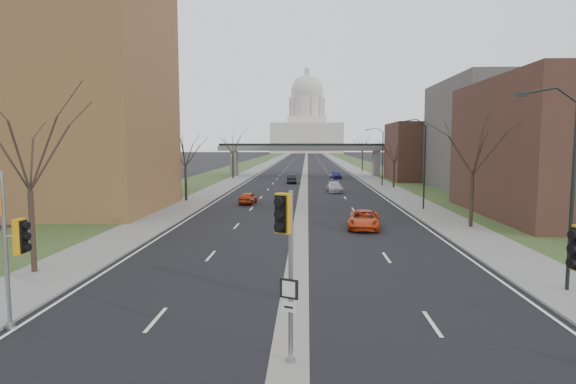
# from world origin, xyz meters

# --- Properties ---
(ground) EXTENTS (700.00, 700.00, 0.00)m
(ground) POSITION_xyz_m (0.00, 0.00, 0.00)
(ground) COLOR black
(ground) RESTS_ON ground
(road_surface) EXTENTS (20.00, 600.00, 0.01)m
(road_surface) POSITION_xyz_m (0.00, 150.00, 0.01)
(road_surface) COLOR black
(road_surface) RESTS_ON ground
(median_strip) EXTENTS (1.20, 600.00, 0.02)m
(median_strip) POSITION_xyz_m (0.00, 150.00, 0.00)
(median_strip) COLOR gray
(median_strip) RESTS_ON ground
(sidewalk_right) EXTENTS (4.00, 600.00, 0.12)m
(sidewalk_right) POSITION_xyz_m (12.00, 150.00, 0.06)
(sidewalk_right) COLOR gray
(sidewalk_right) RESTS_ON ground
(sidewalk_left) EXTENTS (4.00, 600.00, 0.12)m
(sidewalk_left) POSITION_xyz_m (-12.00, 150.00, 0.06)
(sidewalk_left) COLOR gray
(sidewalk_left) RESTS_ON ground
(grass_verge_right) EXTENTS (8.00, 600.00, 0.10)m
(grass_verge_right) POSITION_xyz_m (18.00, 150.00, 0.05)
(grass_verge_right) COLOR #283E1C
(grass_verge_right) RESTS_ON ground
(grass_verge_left) EXTENTS (8.00, 600.00, 0.10)m
(grass_verge_left) POSITION_xyz_m (-18.00, 150.00, 0.05)
(grass_verge_left) COLOR #283E1C
(grass_verge_left) RESTS_ON ground
(apartment_building) EXTENTS (25.00, 16.00, 22.00)m
(apartment_building) POSITION_xyz_m (-26.00, 30.00, 11.00)
(apartment_building) COLOR brown
(apartment_building) RESTS_ON ground
(commercial_block_mid) EXTENTS (18.00, 22.00, 15.00)m
(commercial_block_mid) POSITION_xyz_m (28.00, 52.00, 7.50)
(commercial_block_mid) COLOR #54524D
(commercial_block_mid) RESTS_ON ground
(commercial_block_far) EXTENTS (14.00, 14.00, 10.00)m
(commercial_block_far) POSITION_xyz_m (22.00, 70.00, 5.00)
(commercial_block_far) COLOR #4C2E23
(commercial_block_far) RESTS_ON ground
(pedestrian_bridge) EXTENTS (34.00, 3.00, 6.45)m
(pedestrian_bridge) POSITION_xyz_m (0.00, 80.00, 4.84)
(pedestrian_bridge) COLOR slate
(pedestrian_bridge) RESTS_ON ground
(capitol) EXTENTS (48.00, 42.00, 55.75)m
(capitol) POSITION_xyz_m (0.00, 320.00, 18.60)
(capitol) COLOR beige
(capitol) RESTS_ON ground
(streetlight_near) EXTENTS (2.61, 0.20, 8.70)m
(streetlight_near) POSITION_xyz_m (10.99, 6.00, 6.95)
(streetlight_near) COLOR black
(streetlight_near) RESTS_ON sidewalk_right
(streetlight_mid) EXTENTS (2.61, 0.20, 8.70)m
(streetlight_mid) POSITION_xyz_m (10.99, 32.00, 6.95)
(streetlight_mid) COLOR black
(streetlight_mid) RESTS_ON sidewalk_right
(streetlight_far) EXTENTS (2.61, 0.20, 8.70)m
(streetlight_far) POSITION_xyz_m (10.99, 58.00, 6.95)
(streetlight_far) COLOR black
(streetlight_far) RESTS_ON sidewalk_right
(tree_left_a) EXTENTS (7.20, 7.20, 9.40)m
(tree_left_a) POSITION_xyz_m (-13.00, 8.00, 6.64)
(tree_left_a) COLOR #382B21
(tree_left_a) RESTS_ON sidewalk_left
(tree_left_b) EXTENTS (6.75, 6.75, 8.81)m
(tree_left_b) POSITION_xyz_m (-13.00, 38.00, 6.23)
(tree_left_b) COLOR #382B21
(tree_left_b) RESTS_ON sidewalk_left
(tree_left_c) EXTENTS (7.65, 7.65, 9.99)m
(tree_left_c) POSITION_xyz_m (-13.00, 72.00, 7.04)
(tree_left_c) COLOR #382B21
(tree_left_c) RESTS_ON sidewalk_left
(tree_right_a) EXTENTS (7.20, 7.20, 9.40)m
(tree_right_a) POSITION_xyz_m (13.00, 22.00, 6.64)
(tree_right_a) COLOR #382B21
(tree_right_a) RESTS_ON sidewalk_right
(tree_right_b) EXTENTS (6.30, 6.30, 8.22)m
(tree_right_b) POSITION_xyz_m (13.00, 55.00, 5.82)
(tree_right_b) COLOR #382B21
(tree_right_b) RESTS_ON sidewalk_right
(tree_right_c) EXTENTS (7.65, 7.65, 9.99)m
(tree_right_c) POSITION_xyz_m (13.00, 95.00, 7.04)
(tree_right_c) COLOR #382B21
(tree_right_c) RESTS_ON sidewalk_right
(signal_pole_left) EXTENTS (0.99, 0.96, 5.51)m
(signal_pole_left) POSITION_xyz_m (-9.60, 0.75, 3.60)
(signal_pole_left) COLOR gray
(signal_pole_left) RESTS_ON ground
(signal_pole_median) EXTENTS (0.75, 0.85, 5.09)m
(signal_pole_median) POSITION_xyz_m (-0.07, -1.43, 3.55)
(signal_pole_median) COLOR gray
(signal_pole_median) RESTS_ON ground
(car_left_near) EXTENTS (1.79, 3.84, 1.27)m
(car_left_near) POSITION_xyz_m (-5.83, 36.14, 0.64)
(car_left_near) COLOR #BA3D15
(car_left_near) RESTS_ON ground
(car_left_far) EXTENTS (1.58, 4.34, 1.42)m
(car_left_far) POSITION_xyz_m (-2.00, 63.11, 0.71)
(car_left_far) COLOR black
(car_left_far) RESTS_ON ground
(car_right_near) EXTENTS (2.95, 5.24, 1.38)m
(car_right_near) POSITION_xyz_m (4.84, 21.46, 0.69)
(car_right_near) COLOR #C73D15
(car_right_near) RESTS_ON ground
(car_right_mid) EXTENTS (2.11, 4.71, 1.34)m
(car_right_mid) POSITION_xyz_m (4.13, 48.86, 0.67)
(car_right_mid) COLOR #AEADB5
(car_right_mid) RESTS_ON ground
(car_right_far) EXTENTS (2.03, 4.19, 1.38)m
(car_right_far) POSITION_xyz_m (5.80, 74.18, 0.69)
(car_right_far) COLOR navy
(car_right_far) RESTS_ON ground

